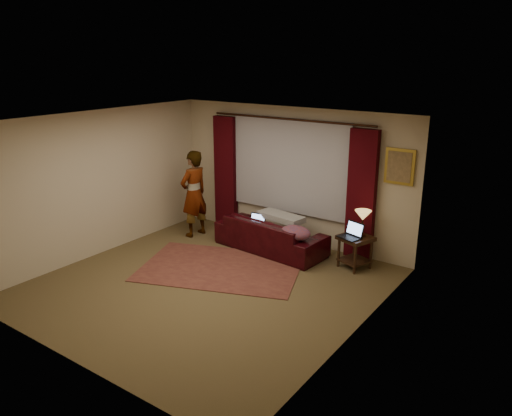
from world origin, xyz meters
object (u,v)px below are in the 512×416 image
at_px(laptop_sofa, 255,221).
at_px(laptop_table, 350,231).
at_px(person, 194,194).
at_px(sofa, 271,228).
at_px(end_table, 355,252).
at_px(tiffany_lamp, 362,223).

distance_m(laptop_sofa, laptop_table, 1.86).
bearing_deg(laptop_table, person, -158.46).
xyz_separation_m(sofa, end_table, (1.62, 0.16, -0.14)).
bearing_deg(tiffany_lamp, laptop_table, -120.01).
xyz_separation_m(end_table, tiffany_lamp, (0.07, 0.08, 0.51)).
distance_m(end_table, tiffany_lamp, 0.52).
height_order(tiffany_lamp, person, person).
distance_m(tiffany_lamp, laptop_table, 0.27).
distance_m(laptop_table, person, 3.27).
relative_size(sofa, laptop_table, 5.45).
height_order(laptop_table, person, person).
bearing_deg(laptop_table, laptop_sofa, -158.66).
xyz_separation_m(sofa, laptop_sofa, (-0.28, -0.10, 0.11)).
relative_size(end_table, tiffany_lamp, 1.27).
bearing_deg(tiffany_lamp, sofa, -171.96).
bearing_deg(laptop_table, sofa, -161.66).
bearing_deg(sofa, laptop_sofa, 24.63).
bearing_deg(sofa, end_table, -169.52).
relative_size(laptop_table, person, 0.22).
distance_m(sofa, end_table, 1.64).
relative_size(tiffany_lamp, person, 0.26).
height_order(end_table, tiffany_lamp, tiffany_lamp).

